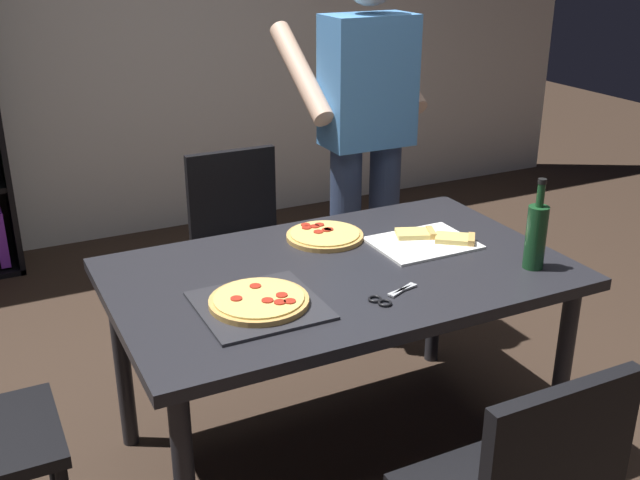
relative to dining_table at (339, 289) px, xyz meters
The scene contains 10 objects.
ground_plane 0.67m from the dining_table, ahead, with size 12.00×12.00×0.00m, color #38281E.
back_wall 2.70m from the dining_table, 90.00° to the left, with size 6.40×0.10×2.80m, color silver.
dining_table is the anchor object (origin of this frame).
chair_far_side 0.97m from the dining_table, 90.00° to the left, with size 0.42×0.42×0.90m.
person_serving_pizza 0.95m from the dining_table, 55.33° to the left, with size 0.55×0.54×1.75m.
pepperoni_pizza_on_tray 0.39m from the dining_table, 157.96° to the right, with size 0.37×0.37×0.04m.
pizza_slices_on_towel 0.41m from the dining_table, ahead, with size 0.37×0.28×0.03m.
wine_bottle 0.69m from the dining_table, 25.45° to the right, with size 0.07×0.07×0.32m.
kitchen_scissors 0.28m from the dining_table, 83.62° to the right, with size 0.20×0.11×0.01m.
second_pizza_plain 0.29m from the dining_table, 73.92° to the left, with size 0.29×0.29×0.03m.
Camera 1 is at (-1.10, -2.07, 1.81)m, focal length 42.37 mm.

